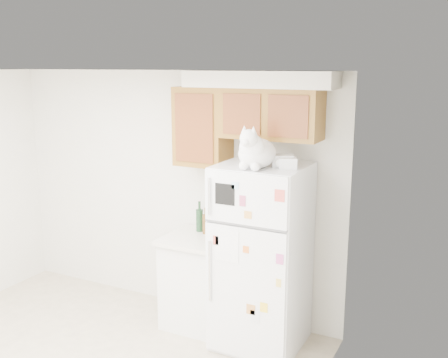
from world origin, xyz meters
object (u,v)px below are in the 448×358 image
Objects in this scene: base_counter at (199,280)px; storage_box_back at (283,161)px; storage_box_front at (288,163)px; bottle_amber at (206,221)px; cat at (256,152)px; refrigerator at (261,257)px; bottle_green at (200,216)px.

storage_box_back is at bearing -3.76° from base_counter.
bottle_amber is at bearing 144.72° from storage_box_front.
bottle_amber is (-0.68, 0.35, -0.79)m from cat.
refrigerator is at bearing 91.69° from cat.
storage_box_front reaches higher than bottle_amber.
refrigerator reaches higher than bottle_green.
refrigerator is at bearing 162.74° from storage_box_back.
cat is 1.76× the size of bottle_green.
cat is (0.69, -0.24, 1.38)m from base_counter.
bottle_green is at bearing 143.82° from storage_box_front.
cat is at bearing -27.29° from bottle_amber.
storage_box_back is 1.18m from bottle_green.
bottle_green reaches higher than bottle_amber.
storage_box_front is at bearing -7.64° from base_counter.
cat is 2.05× the size of bottle_amber.
storage_box_back reaches higher than bottle_amber.
storage_box_back is at bearing 5.20° from refrigerator.
refrigerator is at bearing -15.00° from bottle_amber.
bottle_amber is at bearing 152.71° from cat.
storage_box_front is (0.07, -0.07, -0.01)m from storage_box_back.
storage_box_back is at bearing -12.18° from bottle_green.
refrigerator is 3.15× the size of cat.
bottle_amber is (0.02, 0.11, 0.59)m from base_counter.
storage_box_front is 0.49× the size of bottle_green.
storage_box_front is (0.24, 0.12, -0.10)m from cat.
storage_box_front reaches higher than base_counter.
bottle_amber is (-0.85, 0.16, -0.70)m from storage_box_back.
storage_box_front is at bearing -14.15° from bottle_amber.
refrigerator is 11.33× the size of storage_box_front.
bottle_green is at bearing 153.12° from cat.
base_counter is 3.50× the size of bottle_amber.
cat reaches higher than refrigerator.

